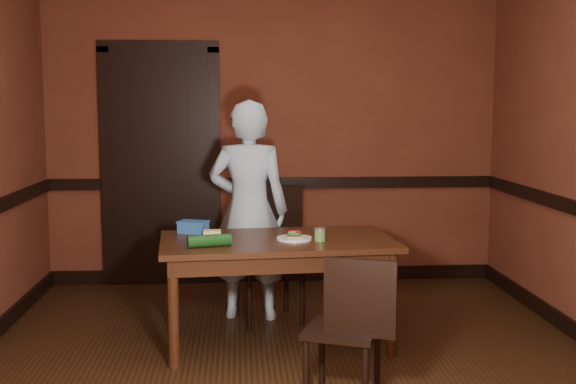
{
  "coord_description": "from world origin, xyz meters",
  "views": [
    {
      "loc": [
        -0.31,
        -4.2,
        1.61
      ],
      "look_at": [
        0.0,
        0.35,
        1.05
      ],
      "focal_mm": 45.0,
      "sensor_mm": 36.0,
      "label": 1
    }
  ],
  "objects": [
    {
      "name": "floor",
      "position": [
        0.0,
        0.0,
        0.0
      ],
      "size": [
        4.0,
        4.5,
        0.01
      ],
      "primitive_type": "cube",
      "color": "black",
      "rests_on": "ground"
    },
    {
      "name": "wall_back",
      "position": [
        0.0,
        2.25,
        1.35
      ],
      "size": [
        4.0,
        0.02,
        2.7
      ],
      "primitive_type": "cube",
      "color": "brown",
      "rests_on": "ground"
    },
    {
      "name": "wall_front",
      "position": [
        0.0,
        -2.25,
        1.35
      ],
      "size": [
        4.0,
        0.02,
        2.7
      ],
      "primitive_type": "cube",
      "color": "brown",
      "rests_on": "ground"
    },
    {
      "name": "dado_back",
      "position": [
        0.0,
        2.23,
        0.9
      ],
      "size": [
        4.0,
        0.03,
        0.1
      ],
      "primitive_type": "cube",
      "color": "black",
      "rests_on": "ground"
    },
    {
      "name": "baseboard_back",
      "position": [
        0.0,
        2.23,
        0.06
      ],
      "size": [
        4.0,
        0.03,
        0.12
      ],
      "primitive_type": "cube",
      "color": "black",
      "rests_on": "ground"
    },
    {
      "name": "door",
      "position": [
        -1.0,
        2.22,
        1.09
      ],
      "size": [
        1.05,
        0.07,
        2.2
      ],
      "color": "black",
      "rests_on": "ground"
    },
    {
      "name": "dining_table",
      "position": [
        -0.06,
        0.51,
        0.36
      ],
      "size": [
        1.6,
        0.99,
        0.72
      ],
      "primitive_type": "cube",
      "rotation": [
        0.0,
        0.0,
        0.08
      ],
      "color": "#31190C",
      "rests_on": "floor"
    },
    {
      "name": "chair_far",
      "position": [
        -0.1,
        1.04,
        0.49
      ],
      "size": [
        0.55,
        0.55,
        0.97
      ],
      "primitive_type": null,
      "rotation": [
        0.0,
        0.0,
        0.23
      ],
      "color": "black",
      "rests_on": "floor"
    },
    {
      "name": "chair_near",
      "position": [
        0.24,
        -0.44,
        0.41
      ],
      "size": [
        0.5,
        0.5,
        0.82
      ],
      "primitive_type": null,
      "rotation": [
        0.0,
        0.0,
        2.76
      ],
      "color": "black",
      "rests_on": "floor"
    },
    {
      "name": "person",
      "position": [
        -0.24,
        1.14,
        0.82
      ],
      "size": [
        0.65,
        0.48,
        1.64
      ],
      "primitive_type": "imported",
      "rotation": [
        0.0,
        0.0,
        2.99
      ],
      "color": "#A8CDE1",
      "rests_on": "floor"
    },
    {
      "name": "sandwich_plate",
      "position": [
        0.05,
        0.46,
        0.74
      ],
      "size": [
        0.23,
        0.23,
        0.06
      ],
      "rotation": [
        0.0,
        0.0,
        0.08
      ],
      "color": "white",
      "rests_on": "dining_table"
    },
    {
      "name": "sauce_jar",
      "position": [
        0.21,
        0.4,
        0.76
      ],
      "size": [
        0.08,
        0.08,
        0.09
      ],
      "rotation": [
        0.0,
        0.0,
        0.28
      ],
      "color": "#568D3D",
      "rests_on": "dining_table"
    },
    {
      "name": "cheese_saucer",
      "position": [
        -0.49,
        0.59,
        0.74
      ],
      "size": [
        0.16,
        0.16,
        0.05
      ],
      "rotation": [
        0.0,
        0.0,
        0.02
      ],
      "color": "white",
      "rests_on": "dining_table"
    },
    {
      "name": "food_tub",
      "position": [
        -0.63,
        0.76,
        0.76
      ],
      "size": [
        0.23,
        0.2,
        0.08
      ],
      "rotation": [
        0.0,
        0.0,
        -0.36
      ],
      "color": "#2C69B8",
      "rests_on": "dining_table"
    },
    {
      "name": "wrapped_veg",
      "position": [
        -0.5,
        0.27,
        0.76
      ],
      "size": [
        0.29,
        0.15,
        0.08
      ],
      "primitive_type": "cylinder",
      "rotation": [
        0.0,
        1.57,
        0.26
      ],
      "color": "#124015",
      "rests_on": "dining_table"
    }
  ]
}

